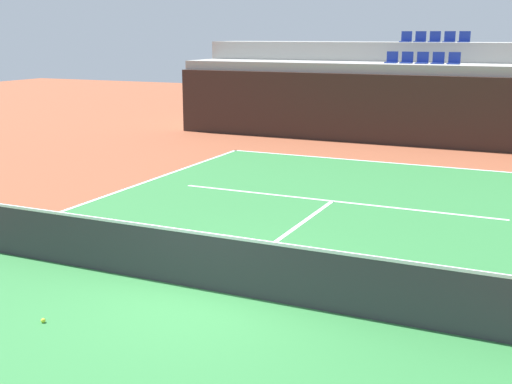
# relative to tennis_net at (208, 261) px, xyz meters

# --- Properties ---
(ground_plane) EXTENTS (80.00, 80.00, 0.00)m
(ground_plane) POSITION_rel_tennis_net_xyz_m (0.00, 0.00, -0.51)
(ground_plane) COLOR brown
(court_surface) EXTENTS (11.00, 24.00, 0.01)m
(court_surface) POSITION_rel_tennis_net_xyz_m (0.00, 0.00, -0.50)
(court_surface) COLOR #2D7238
(court_surface) RESTS_ON ground_plane
(baseline_far) EXTENTS (11.00, 0.10, 0.00)m
(baseline_far) POSITION_rel_tennis_net_xyz_m (0.00, 11.95, -0.50)
(baseline_far) COLOR white
(baseline_far) RESTS_ON court_surface
(service_line_far) EXTENTS (8.26, 0.10, 0.00)m
(service_line_far) POSITION_rel_tennis_net_xyz_m (0.00, 6.40, -0.50)
(service_line_far) COLOR white
(service_line_far) RESTS_ON court_surface
(centre_service_line) EXTENTS (0.10, 6.40, 0.00)m
(centre_service_line) POSITION_rel_tennis_net_xyz_m (0.00, 3.20, -0.50)
(centre_service_line) COLOR white
(centre_service_line) RESTS_ON court_surface
(back_wall) EXTENTS (19.34, 0.30, 2.60)m
(back_wall) POSITION_rel_tennis_net_xyz_m (0.00, 15.58, 0.79)
(back_wall) COLOR black
(back_wall) RESTS_ON ground_plane
(stands_tier_lower) EXTENTS (19.34, 2.40, 2.96)m
(stands_tier_lower) POSITION_rel_tennis_net_xyz_m (0.00, 16.93, 0.97)
(stands_tier_lower) COLOR #9E9E99
(stands_tier_lower) RESTS_ON ground_plane
(stands_tier_upper) EXTENTS (19.34, 2.40, 3.73)m
(stands_tier_upper) POSITION_rel_tennis_net_xyz_m (0.00, 19.33, 1.36)
(stands_tier_upper) COLOR #9E9E99
(stands_tier_upper) RESTS_ON ground_plane
(seating_row_lower) EXTENTS (2.78, 0.44, 0.44)m
(seating_row_lower) POSITION_rel_tennis_net_xyz_m (0.00, 17.02, 2.58)
(seating_row_lower) COLOR navy
(seating_row_lower) RESTS_ON stands_tier_lower
(seating_row_upper) EXTENTS (2.78, 0.44, 0.44)m
(seating_row_upper) POSITION_rel_tennis_net_xyz_m (0.00, 19.42, 3.35)
(seating_row_upper) COLOR navy
(seating_row_upper) RESTS_ON stands_tier_upper
(tennis_net) EXTENTS (11.08, 0.08, 1.07)m
(tennis_net) POSITION_rel_tennis_net_xyz_m (0.00, 0.00, 0.00)
(tennis_net) COLOR black
(tennis_net) RESTS_ON court_surface
(tennis_ball_0) EXTENTS (0.07, 0.07, 0.07)m
(tennis_ball_0) POSITION_rel_tennis_net_xyz_m (-1.56, -2.08, -0.47)
(tennis_ball_0) COLOR #CCE033
(tennis_ball_0) RESTS_ON court_surface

